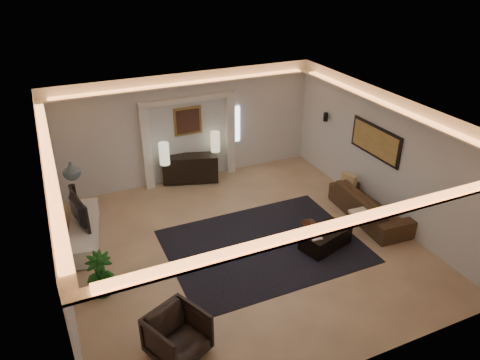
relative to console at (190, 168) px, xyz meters
name	(u,v)px	position (x,y,z in m)	size (l,w,h in m)	color
floor	(243,246)	(0.07, -3.25, -0.40)	(7.00, 7.00, 0.00)	tan
ceiling	(243,116)	(0.07, -3.25, 2.50)	(7.00, 7.00, 0.00)	white
wall_back	(188,128)	(0.07, 0.25, 1.05)	(7.00, 7.00, 0.00)	silver
wall_front	(350,297)	(0.07, -6.75, 1.05)	(7.00, 7.00, 0.00)	silver
wall_left	(56,225)	(-3.43, -3.25, 1.05)	(7.00, 7.00, 0.00)	silver
wall_right	(384,156)	(3.57, -3.25, 1.05)	(7.00, 7.00, 0.00)	silver
cove_soffit	(243,131)	(0.07, -3.25, 2.22)	(7.00, 7.00, 0.04)	silver
daylight_slit	(235,124)	(1.42, 0.23, 0.95)	(0.25, 0.03, 1.00)	white
area_rug	(264,246)	(0.47, -3.45, -0.39)	(4.00, 3.00, 0.01)	black
pilaster_left	(147,149)	(-1.08, 0.15, 0.70)	(0.22, 0.20, 2.20)	silver
pilaster_right	(230,135)	(1.22, 0.15, 0.70)	(0.22, 0.20, 2.20)	silver
alcove_header	(187,99)	(0.07, 0.15, 1.85)	(2.52, 0.20, 0.12)	silver
painting_frame	(188,121)	(0.07, 0.22, 1.25)	(0.74, 0.04, 0.74)	tan
painting_canvas	(188,121)	(0.07, 0.19, 1.25)	(0.62, 0.02, 0.62)	#4C2D1E
art_panel_frame	(376,141)	(3.54, -2.95, 1.30)	(0.04, 1.64, 0.74)	black
art_panel_gold	(375,141)	(3.51, -2.95, 1.30)	(0.02, 1.50, 0.62)	tan
wall_sconce	(326,117)	(3.45, -1.05, 1.28)	(0.12, 0.12, 0.22)	black
wall_niche	(52,180)	(-3.37, -1.85, 1.25)	(0.10, 0.55, 0.04)	silver
console	(190,168)	(0.00, 0.00, 0.00)	(1.46, 0.46, 0.73)	black
lamp_left	(164,152)	(-0.73, -0.23, 0.69)	(0.26, 0.26, 0.57)	#FDF6CC
lamp_right	(215,140)	(0.73, 0.00, 0.69)	(0.25, 0.25, 0.55)	#F8EEB6
media_ledge	(85,231)	(-2.96, -1.67, -0.18)	(0.54, 2.16, 0.41)	white
tv	(74,211)	(-3.08, -1.64, 0.36)	(0.14, 1.08, 0.62)	black
figurine	(73,193)	(-3.02, -0.58, 0.24)	(0.15, 0.15, 0.40)	black
ginger_jar	(71,171)	(-3.00, -2.01, 1.45)	(0.34, 0.34, 0.35)	slate
plant	(100,275)	(-2.89, -3.54, 0.03)	(0.48, 0.48, 0.85)	#185218
sofa	(370,206)	(3.22, -3.44, -0.07)	(0.87, 2.23, 0.65)	#321B0E
throw_blanket	(364,213)	(2.63, -3.95, 0.15)	(0.54, 0.44, 0.06)	#F8E4CD
throw_pillow	(349,182)	(3.22, -2.59, 0.15)	(0.12, 0.39, 0.39)	tan
coffee_table	(325,238)	(1.64, -3.98, -0.20)	(1.06, 0.58, 0.39)	black
bowl	(309,224)	(1.41, -3.69, 0.05)	(0.32, 0.32, 0.08)	#351F16
magazine	(316,237)	(1.30, -4.14, 0.02)	(0.23, 0.16, 0.03)	#FFE2C6
armchair	(178,335)	(-2.03, -5.44, -0.02)	(0.80, 0.83, 0.75)	black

